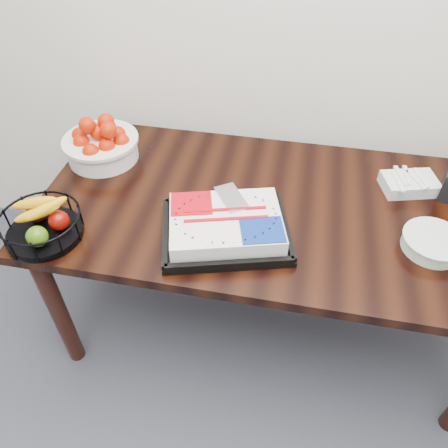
% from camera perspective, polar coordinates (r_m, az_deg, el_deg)
% --- Properties ---
extents(table, '(1.80, 0.90, 0.75)m').
position_cam_1_polar(table, '(1.74, 6.38, 0.39)').
color(table, black).
rests_on(table, ground).
extents(cake_tray, '(0.52, 0.45, 0.09)m').
position_cam_1_polar(cake_tray, '(1.52, 0.23, -0.27)').
color(cake_tray, black).
rests_on(cake_tray, table).
extents(tangerine_bowl, '(0.32, 0.32, 0.20)m').
position_cam_1_polar(tangerine_bowl, '(1.93, -15.83, 10.43)').
color(tangerine_bowl, white).
rests_on(tangerine_bowl, table).
extents(fruit_basket, '(0.28, 0.28, 0.15)m').
position_cam_1_polar(fruit_basket, '(1.63, -22.76, 0.07)').
color(fruit_basket, black).
rests_on(fruit_basket, table).
extents(plate_stack, '(0.21, 0.21, 0.05)m').
position_cam_1_polar(plate_stack, '(1.65, 25.61, -2.24)').
color(plate_stack, white).
rests_on(plate_stack, table).
extents(fork_bag, '(0.23, 0.18, 0.06)m').
position_cam_1_polar(fork_bag, '(1.87, 23.07, 4.91)').
color(fork_bag, silver).
rests_on(fork_bag, table).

